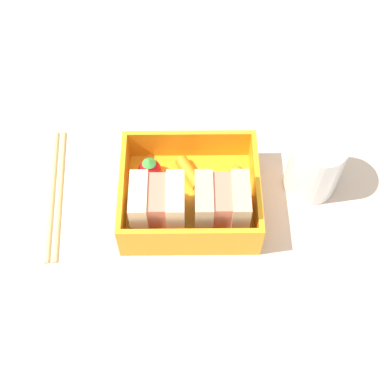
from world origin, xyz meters
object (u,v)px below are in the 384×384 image
at_px(sandwich_center_left, 160,205).
at_px(carrot_stick_left, 194,173).
at_px(sandwich_left, 224,205).
at_px(carrot_stick_far_left, 232,177).
at_px(chopstick_pair, 58,192).
at_px(drinking_glass, 317,165).
at_px(strawberry_far_left, 152,169).

height_order(sandwich_center_left, carrot_stick_left, sandwich_center_left).
distance_m(sandwich_center_left, carrot_stick_left, 0.08).
xyz_separation_m(sandwich_left, carrot_stick_far_left, (-0.01, -0.05, -0.03)).
height_order(sandwich_left, sandwich_center_left, same).
bearing_deg(chopstick_pair, drinking_glass, -177.82).
bearing_deg(sandwich_left, carrot_stick_far_left, -103.78).
bearing_deg(carrot_stick_left, carrot_stick_far_left, 172.07).
bearing_deg(carrot_stick_far_left, strawberry_far_left, -3.84).
xyz_separation_m(carrot_stick_far_left, carrot_stick_left, (0.05, -0.01, 0.00)).
relative_size(carrot_stick_left, strawberry_far_left, 1.32).
bearing_deg(strawberry_far_left, sandwich_left, 144.55).
height_order(sandwich_left, carrot_stick_left, sandwich_left).
distance_m(sandwich_left, carrot_stick_left, 0.07).
xyz_separation_m(carrot_stick_far_left, chopstick_pair, (0.22, 0.01, -0.01)).
bearing_deg(carrot_stick_left, drinking_glass, 178.15).
xyz_separation_m(carrot_stick_far_left, drinking_glass, (-0.10, -0.00, 0.02)).
distance_m(carrot_stick_left, chopstick_pair, 0.17).
relative_size(sandwich_left, drinking_glass, 0.77).
relative_size(sandwich_left, carrot_stick_far_left, 1.66).
height_order(sandwich_left, carrot_stick_far_left, sandwich_left).
bearing_deg(chopstick_pair, carrot_stick_left, -174.34).
bearing_deg(sandwich_left, strawberry_far_left, -35.45).
distance_m(carrot_stick_far_left, strawberry_far_left, 0.10).
xyz_separation_m(sandwich_left, drinking_glass, (-0.11, -0.06, -0.00)).
relative_size(sandwich_left, chopstick_pair, 0.33).
xyz_separation_m(sandwich_center_left, chopstick_pair, (0.13, -0.04, -0.04)).
height_order(sandwich_center_left, strawberry_far_left, sandwich_center_left).
distance_m(sandwich_left, chopstick_pair, 0.21).
distance_m(carrot_stick_left, strawberry_far_left, 0.05).
relative_size(carrot_stick_far_left, strawberry_far_left, 1.12).
bearing_deg(carrot_stick_far_left, sandwich_left, 76.22).
xyz_separation_m(carrot_stick_far_left, strawberry_far_left, (0.10, -0.01, 0.01)).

